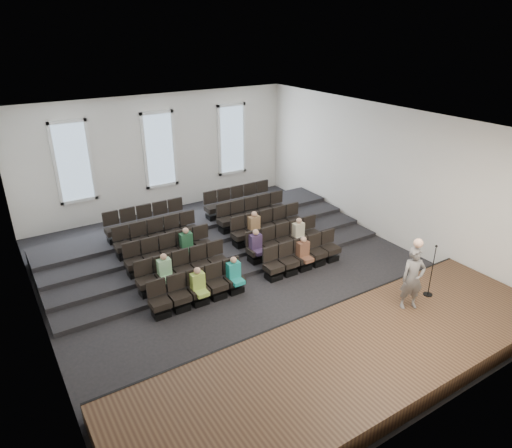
{
  "coord_description": "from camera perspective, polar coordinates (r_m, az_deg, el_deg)",
  "views": [
    {
      "loc": [
        -6.59,
        -11.15,
        7.63
      ],
      "look_at": [
        0.75,
        0.5,
        1.52
      ],
      "focal_mm": 32.0,
      "sensor_mm": 36.0,
      "label": 1
    }
  ],
  "objects": [
    {
      "name": "risers",
      "position": [
        17.43,
        -6.78,
        -1.51
      ],
      "size": [
        11.8,
        4.8,
        0.6
      ],
      "color": "black",
      "rests_on": "ground"
    },
    {
      "name": "wall_front",
      "position": [
        9.32,
        21.69,
        -11.46
      ],
      "size": [
        12.0,
        0.04,
        5.0
      ],
      "primitive_type": "cube",
      "color": "white",
      "rests_on": "ground"
    },
    {
      "name": "audience",
      "position": [
        14.88,
        -2.08,
        -3.37
      ],
      "size": [
        5.45,
        2.64,
        1.1
      ],
      "color": "#99B94A",
      "rests_on": "seating_rows"
    },
    {
      "name": "mic_stand",
      "position": [
        13.84,
        20.95,
        -6.6
      ],
      "size": [
        0.27,
        0.27,
        1.59
      ],
      "color": "black",
      "rests_on": "stage"
    },
    {
      "name": "wall_back",
      "position": [
        19.99,
        -11.99,
        8.54
      ],
      "size": [
        12.0,
        0.04,
        5.0
      ],
      "primitive_type": "cube",
      "color": "white",
      "rests_on": "ground"
    },
    {
      "name": "seating_rows",
      "position": [
        15.9,
        -4.29,
        -2.07
      ],
      "size": [
        6.8,
        4.7,
        1.67
      ],
      "color": "black",
      "rests_on": "ground"
    },
    {
      "name": "wall_left",
      "position": [
        12.29,
        -26.44,
        -3.47
      ],
      "size": [
        0.04,
        14.0,
        5.0
      ],
      "primitive_type": "cube",
      "color": "white",
      "rests_on": "ground"
    },
    {
      "name": "ground",
      "position": [
        15.03,
        -1.41,
        -6.6
      ],
      "size": [
        14.0,
        14.0,
        0.0
      ],
      "primitive_type": "plane",
      "color": "black",
      "rests_on": "ground"
    },
    {
      "name": "wall_right",
      "position": [
        17.6,
        15.67,
        6.07
      ],
      "size": [
        0.04,
        14.0,
        5.0
      ],
      "primitive_type": "cube",
      "color": "white",
      "rests_on": "ground"
    },
    {
      "name": "windows",
      "position": [
        19.88,
        -11.97,
        9.05
      ],
      "size": [
        8.44,
        0.1,
        3.24
      ],
      "color": "white",
      "rests_on": "wall_back"
    },
    {
      "name": "ceiling",
      "position": [
        13.21,
        -1.63,
        12.47
      ],
      "size": [
        12.0,
        14.0,
        0.02
      ],
      "primitive_type": "cube",
      "color": "white",
      "rests_on": "ground"
    },
    {
      "name": "speaker",
      "position": [
        12.9,
        19.0,
        -6.46
      ],
      "size": [
        0.77,
        0.65,
        1.78
      ],
      "primitive_type": "imported",
      "rotation": [
        0.0,
        0.0,
        -0.41
      ],
      "color": "#63605E",
      "rests_on": "stage"
    },
    {
      "name": "stage_lip",
      "position": [
        12.61,
        6.56,
        -12.09
      ],
      "size": [
        11.8,
        0.06,
        0.52
      ],
      "primitive_type": "cube",
      "color": "black",
      "rests_on": "ground"
    },
    {
      "name": "stage",
      "position": [
        11.6,
        12.19,
        -16.27
      ],
      "size": [
        11.8,
        3.6,
        0.5
      ],
      "primitive_type": "cube",
      "color": "#4D3621",
      "rests_on": "ground"
    }
  ]
}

